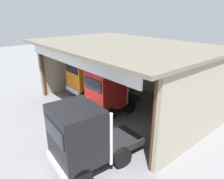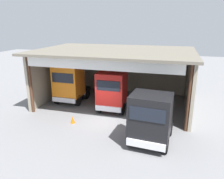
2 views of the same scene
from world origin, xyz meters
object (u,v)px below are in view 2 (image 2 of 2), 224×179
(truck_orange_left_bay, at_px, (70,83))
(truck_red_right_bay, at_px, (112,91))
(tool_cart, at_px, (103,88))
(truck_black_yard_outside, at_px, (151,118))
(oil_drum, at_px, (103,89))
(traffic_cone, at_px, (73,120))

(truck_orange_left_bay, height_order, truck_red_right_bay, truck_orange_left_bay)
(tool_cart, bearing_deg, truck_orange_left_bay, -115.70)
(truck_orange_left_bay, distance_m, truck_black_yard_outside, 10.10)
(truck_orange_left_bay, bearing_deg, truck_black_yard_outside, 147.13)
(truck_red_right_bay, height_order, truck_black_yard_outside, truck_red_right_bay)
(oil_drum, bearing_deg, traffic_cone, -88.89)
(truck_orange_left_bay, relative_size, oil_drum, 4.82)
(truck_red_right_bay, xyz_separation_m, truck_black_yard_outside, (3.86, -4.65, -0.10))
(truck_orange_left_bay, xyz_separation_m, oil_drum, (2.12, 3.83, -1.48))
(oil_drum, xyz_separation_m, traffic_cone, (0.16, -8.06, -0.17))
(truck_red_right_bay, bearing_deg, traffic_cone, 55.29)
(tool_cart, relative_size, traffic_cone, 1.79)
(truck_orange_left_bay, bearing_deg, traffic_cone, 118.86)
(truck_black_yard_outside, relative_size, traffic_cone, 8.88)
(truck_red_right_bay, relative_size, tool_cart, 4.25)
(truck_orange_left_bay, relative_size, traffic_cone, 7.81)
(oil_drum, xyz_separation_m, tool_cart, (-0.15, 0.28, 0.05))
(truck_red_right_bay, height_order, oil_drum, truck_red_right_bay)
(truck_orange_left_bay, height_order, truck_black_yard_outside, truck_orange_left_bay)
(truck_black_yard_outside, distance_m, tool_cart, 11.69)
(truck_orange_left_bay, relative_size, tool_cart, 4.37)
(truck_orange_left_bay, xyz_separation_m, traffic_cone, (2.28, -4.23, -1.66))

